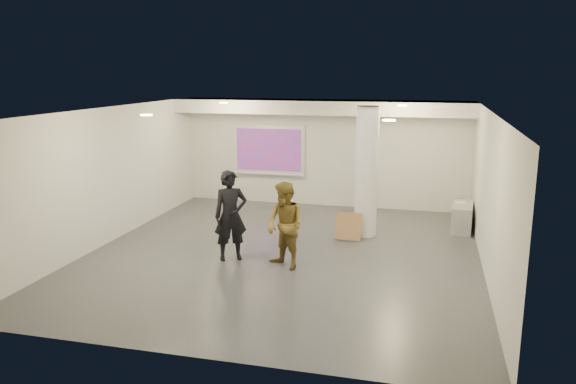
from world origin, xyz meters
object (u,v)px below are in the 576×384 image
(projection_screen, at_px, (269,150))
(man, at_px, (285,226))
(credenza, at_px, (462,217))
(column, at_px, (367,172))
(woman, at_px, (231,216))

(projection_screen, height_order, man, projection_screen)
(projection_screen, height_order, credenza, projection_screen)
(column, distance_m, projection_screen, 4.08)
(projection_screen, height_order, woman, projection_screen)
(woman, relative_size, man, 1.08)
(column, distance_m, credenza, 2.70)
(projection_screen, distance_m, credenza, 5.70)
(credenza, distance_m, woman, 5.79)
(projection_screen, bearing_deg, woman, -82.56)
(column, relative_size, credenza, 2.75)
(projection_screen, bearing_deg, column, -40.56)
(column, bearing_deg, woman, -135.68)
(column, xyz_separation_m, man, (-1.25, -2.59, -0.65))
(woman, bearing_deg, column, 14.52)
(column, xyz_separation_m, woman, (-2.44, -2.38, -0.58))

